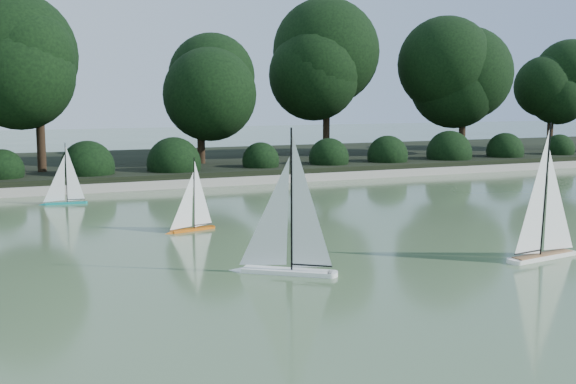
{
  "coord_description": "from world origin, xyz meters",
  "views": [
    {
      "loc": [
        -4.51,
        -6.67,
        2.04
      ],
      "look_at": [
        -0.44,
        2.54,
        0.7
      ],
      "focal_mm": 45.0,
      "sensor_mm": 36.0,
      "label": 1
    }
  ],
  "objects_px": {
    "sailboat_white_a": "(279,249)",
    "sailboat_white_b": "(549,236)",
    "sailboat_teal": "(61,194)",
    "sailboat_orange": "(188,219)"
  },
  "relations": [
    {
      "from": "sailboat_white_a",
      "to": "sailboat_orange",
      "type": "distance_m",
      "value": 2.99
    },
    {
      "from": "sailboat_white_a",
      "to": "sailboat_white_b",
      "type": "distance_m",
      "value": 3.51
    },
    {
      "from": "sailboat_teal",
      "to": "sailboat_orange",
      "type": "bearing_deg",
      "value": -68.52
    },
    {
      "from": "sailboat_orange",
      "to": "sailboat_teal",
      "type": "xyz_separation_m",
      "value": [
        -1.44,
        3.66,
        0.01
      ]
    },
    {
      "from": "sailboat_orange",
      "to": "sailboat_white_a",
      "type": "bearing_deg",
      "value": -85.66
    },
    {
      "from": "sailboat_white_a",
      "to": "sailboat_white_b",
      "type": "xyz_separation_m",
      "value": [
        3.46,
        -0.63,
        0.0
      ]
    },
    {
      "from": "sailboat_white_a",
      "to": "sailboat_orange",
      "type": "height_order",
      "value": "sailboat_white_a"
    },
    {
      "from": "sailboat_white_a",
      "to": "sailboat_white_b",
      "type": "relative_size",
      "value": 0.98
    },
    {
      "from": "sailboat_white_b",
      "to": "sailboat_teal",
      "type": "bearing_deg",
      "value": 125.16
    },
    {
      "from": "sailboat_white_b",
      "to": "sailboat_white_a",
      "type": "bearing_deg",
      "value": 169.65
    }
  ]
}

